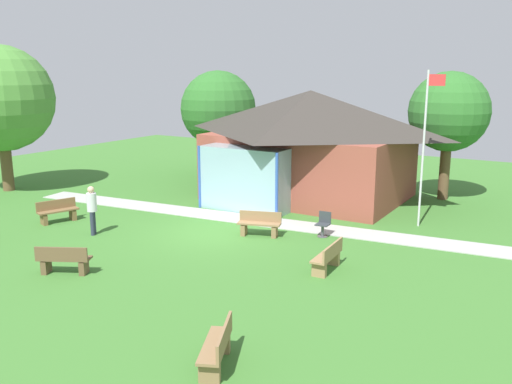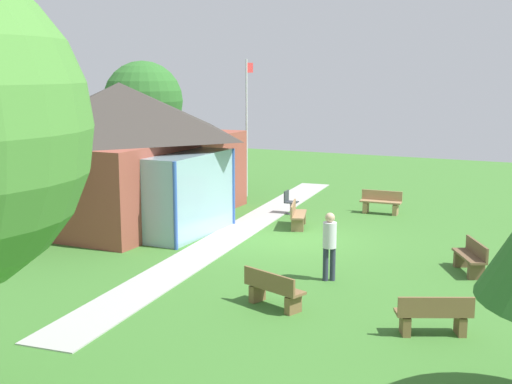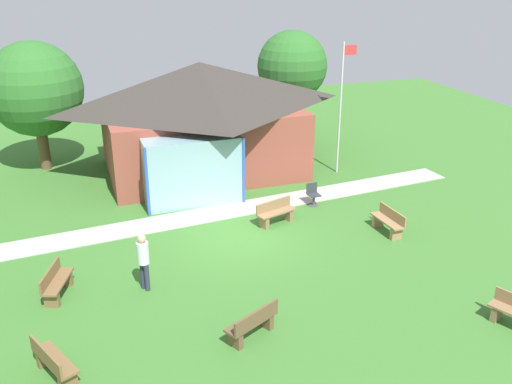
{
  "view_description": "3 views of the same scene",
  "coord_description": "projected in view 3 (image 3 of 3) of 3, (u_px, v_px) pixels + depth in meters",
  "views": [
    {
      "loc": [
        10.78,
        -15.14,
        5.66
      ],
      "look_at": [
        0.8,
        1.46,
        1.31
      ],
      "focal_mm": 38.15,
      "sensor_mm": 36.0,
      "label": 1
    },
    {
      "loc": [
        -19.11,
        -7.69,
        5.19
      ],
      "look_at": [
        0.22,
        1.51,
        1.35
      ],
      "focal_mm": 47.35,
      "sensor_mm": 36.0,
      "label": 2
    },
    {
      "loc": [
        -5.08,
        -16.56,
        8.78
      ],
      "look_at": [
        0.92,
        1.1,
        1.08
      ],
      "focal_mm": 39.58,
      "sensor_mm": 36.0,
      "label": 3
    }
  ],
  "objects": [
    {
      "name": "footpath",
      "position": [
        224.0,
        212.0,
        21.19
      ],
      "size": [
        20.1,
        3.26,
        0.03
      ],
      "primitive_type": "cube",
      "rotation": [
        0.0,
        0.0,
        0.1
      ],
      "color": "#ADADA8",
      "rests_on": "ground_plane"
    },
    {
      "name": "flagpole",
      "position": [
        341.0,
        103.0,
        24.01
      ],
      "size": [
        0.64,
        0.08,
        5.68
      ],
      "color": "silver",
      "rests_on": "ground_plane"
    },
    {
      "name": "bench_front_center",
      "position": [
        253.0,
        324.0,
        14.01
      ],
      "size": [
        1.53,
        1.08,
        0.84
      ],
      "rotation": [
        0.0,
        0.0,
        0.48
      ],
      "color": "brown",
      "rests_on": "ground_plane"
    },
    {
      "name": "bench_rear_near_path",
      "position": [
        276.0,
        213.0,
        20.14
      ],
      "size": [
        1.56,
        0.87,
        0.84
      ],
      "rotation": [
        0.0,
        0.0,
        3.45
      ],
      "color": "olive",
      "rests_on": "ground_plane"
    },
    {
      "name": "tree_behind_pavilion_left",
      "position": [
        35.0,
        89.0,
        24.29
      ],
      "size": [
        4.09,
        4.09,
        5.67
      ],
      "color": "brown",
      "rests_on": "ground_plane"
    },
    {
      "name": "visitor_strolling_lawn",
      "position": [
        143.0,
        258.0,
        15.85
      ],
      "size": [
        0.34,
        0.34,
        1.74
      ],
      "rotation": [
        0.0,
        0.0,
        2.12
      ],
      "color": "#2D3347",
      "rests_on": "ground_plane"
    },
    {
      "name": "patio_chair_lawn_spare",
      "position": [
        313.0,
        195.0,
        21.66
      ],
      "size": [
        0.46,
        0.46,
        0.86
      ],
      "rotation": [
        0.0,
        0.0,
        3.19
      ],
      "color": "#33383D",
      "rests_on": "ground_plane"
    },
    {
      "name": "ground_plane",
      "position": [
        241.0,
        236.0,
        19.36
      ],
      "size": [
        44.0,
        44.0,
        0.0
      ],
      "primitive_type": "plane",
      "color": "#3D752D"
    },
    {
      "name": "bench_front_left",
      "position": [
        53.0,
        363.0,
        12.65
      ],
      "size": [
        1.03,
        1.55,
        0.84
      ],
      "rotation": [
        0.0,
        0.0,
        5.15
      ],
      "color": "brown",
      "rests_on": "ground_plane"
    },
    {
      "name": "bench_mid_right",
      "position": [
        389.0,
        222.0,
        19.47
      ],
      "size": [
        0.52,
        1.52,
        0.84
      ],
      "rotation": [
        0.0,
        0.0,
        1.63
      ],
      "color": "#9E7A51",
      "rests_on": "ground_plane"
    },
    {
      "name": "pavilion",
      "position": [
        201.0,
        116.0,
        24.38
      ],
      "size": [
        9.18,
        7.68,
        4.8
      ],
      "color": "brown",
      "rests_on": "ground_plane"
    },
    {
      "name": "bench_mid_left",
      "position": [
        56.0,
        283.0,
        15.77
      ],
      "size": [
        0.92,
        1.56,
        0.84
      ],
      "rotation": [
        0.0,
        0.0,
        4.37
      ],
      "color": "brown",
      "rests_on": "ground_plane"
    },
    {
      "name": "tree_behind_pavilion_right",
      "position": [
        292.0,
        66.0,
        27.99
      ],
      "size": [
        3.48,
        3.48,
        5.65
      ],
      "color": "brown",
      "rests_on": "ground_plane"
    }
  ]
}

